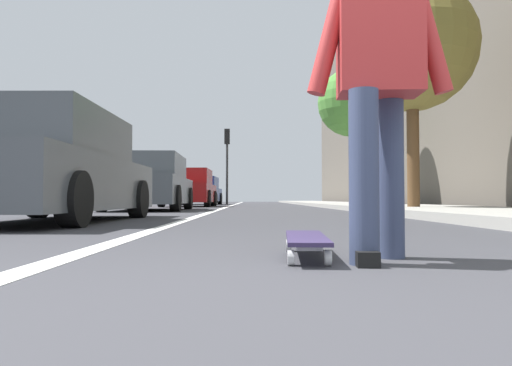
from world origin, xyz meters
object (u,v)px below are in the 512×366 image
Objects in this scene: skateboard at (306,240)px; traffic_light at (227,152)px; parked_car_near at (52,170)px; parked_car_mid at (149,184)px; street_tree_far at (352,104)px; parked_car_far at (189,189)px; street_tree_mid at (412,48)px; parked_car_end at (202,191)px; skater_person at (378,71)px.

skateboard is 23.41m from traffic_light.
parked_car_near is 1.11× the size of traffic_light.
parked_car_mid is 1.15× the size of traffic_light.
parked_car_far is at bearing 73.61° from street_tree_far.
parked_car_mid is 6.33m from parked_car_far.
street_tree_mid reaches higher than parked_car_far.
parked_car_far is 0.98× the size of parked_car_end.
skateboard is 11.02m from parked_car_mid.
street_tree_mid is at bearing -109.02° from parked_car_mid.
parked_car_near is 19.48m from parked_car_end.
parked_car_end is (23.45, 3.00, 0.61)m from skateboard.
parked_car_near is at bearing 124.80° from street_tree_mid.
parked_car_far is at bearing 169.38° from traffic_light.
parked_car_mid reaches higher than parked_car_end.
parked_car_mid is 1.10× the size of parked_car_end.
parked_car_far reaches higher than parked_car_near.
street_tree_far reaches higher than parked_car_end.
parked_car_end is at bearing 37.14° from street_tree_far.
street_tree_far is at bearing -148.46° from traffic_light.
skater_person is 0.32× the size of street_tree_mid.
street_tree_mid reaches higher than traffic_light.
street_tree_mid reaches higher than parked_car_near.
parked_car_near is (3.97, 2.97, 0.60)m from skateboard.
parked_car_end is (23.60, 3.34, -0.23)m from skater_person.
parked_car_near is at bearing 150.39° from street_tree_far.
skater_person is at bearing -171.94° from parked_car_end.
parked_car_mid is (6.60, 0.09, 0.02)m from parked_car_near.
parked_car_near is (4.12, 3.32, -0.24)m from skater_person.
street_tree_mid is (-8.53, -6.16, 3.02)m from parked_car_far.
parked_car_near is 6.60m from parked_car_mid.
parked_car_end is 0.80× the size of street_tree_mid.
skater_person is at bearing 160.61° from street_tree_mid.
parked_car_far is 6.74m from traffic_light.
skater_person is at bearing -162.36° from parked_car_mid.
skateboard is at bearing 66.70° from skater_person.
street_tree_far reaches higher than skateboard.
parked_car_mid is at bearing 17.64° from skater_person.
parked_car_near is 1.07× the size of parked_car_end.
parked_car_far is 7.12m from street_tree_far.
parked_car_near is at bearing 179.33° from parked_car_far.
street_tree_mid is 1.03× the size of street_tree_far.
skater_person is 0.36× the size of parked_car_mid.
traffic_light is at bearing -100.54° from parked_car_end.
street_tree_far reaches higher than parked_car_near.
traffic_light is 0.79× the size of street_tree_far.
parked_car_mid is 8.42m from street_tree_far.
skateboard is at bearing -170.52° from parked_car_far.
parked_car_mid is at bearing 179.70° from parked_car_end.
parked_car_near is 0.97× the size of parked_car_mid.
skater_person is at bearing -169.48° from parked_car_far.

